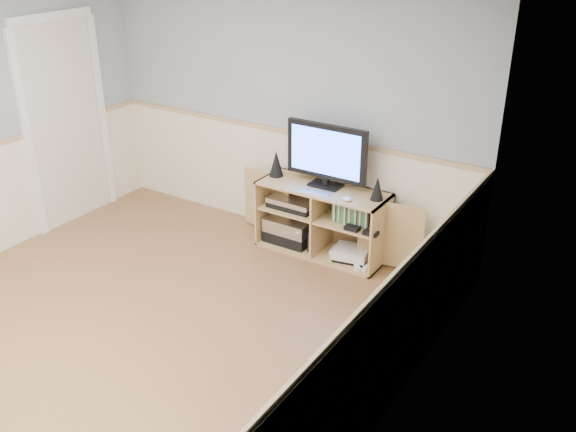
{
  "coord_description": "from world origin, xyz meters",
  "views": [
    {
      "loc": [
        3.17,
        -2.7,
        2.89
      ],
      "look_at": [
        0.7,
        1.2,
        0.72
      ],
      "focal_mm": 40.0,
      "sensor_mm": 36.0,
      "label": 1
    }
  ],
  "objects_px": {
    "monitor": "(326,153)",
    "game_consoles": "(350,254)",
    "media_cabinet": "(325,217)",
    "keyboard": "(315,192)"
  },
  "relations": [
    {
      "from": "media_cabinet",
      "to": "game_consoles",
      "type": "height_order",
      "value": "media_cabinet"
    },
    {
      "from": "media_cabinet",
      "to": "keyboard",
      "type": "relative_size",
      "value": 6.83
    },
    {
      "from": "media_cabinet",
      "to": "game_consoles",
      "type": "bearing_deg",
      "value": -12.1
    },
    {
      "from": "game_consoles",
      "to": "media_cabinet",
      "type": "bearing_deg",
      "value": 167.9
    },
    {
      "from": "keyboard",
      "to": "media_cabinet",
      "type": "bearing_deg",
      "value": 81.95
    },
    {
      "from": "game_consoles",
      "to": "keyboard",
      "type": "bearing_deg",
      "value": -157.74
    },
    {
      "from": "monitor",
      "to": "game_consoles",
      "type": "xyz_separation_m",
      "value": [
        0.31,
        -0.06,
        -0.89
      ]
    },
    {
      "from": "media_cabinet",
      "to": "keyboard",
      "type": "xyz_separation_m",
      "value": [
        0.0,
        -0.19,
        0.32
      ]
    },
    {
      "from": "media_cabinet",
      "to": "game_consoles",
      "type": "distance_m",
      "value": 0.41
    },
    {
      "from": "media_cabinet",
      "to": "keyboard",
      "type": "bearing_deg",
      "value": -89.25
    }
  ]
}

